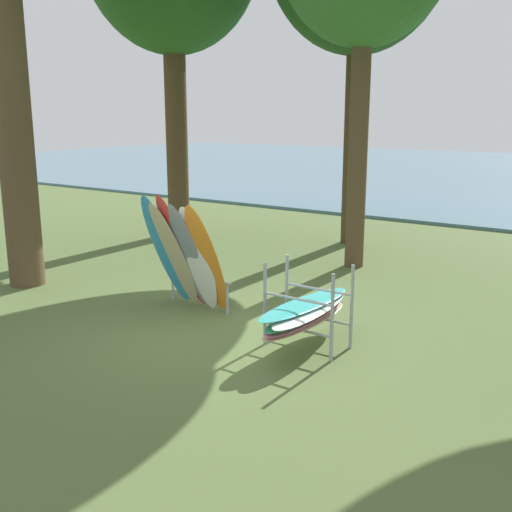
{
  "coord_description": "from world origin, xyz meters",
  "views": [
    {
      "loc": [
        5.79,
        -7.07,
        3.34
      ],
      "look_at": [
        0.36,
        0.76,
        1.1
      ],
      "focal_mm": 42.76,
      "sensor_mm": 36.0,
      "label": 1
    }
  ],
  "objects": [
    {
      "name": "board_storage_rack",
      "position": [
        1.6,
        0.27,
        0.52
      ],
      "size": [
        1.15,
        2.13,
        1.25
      ],
      "color": "#9EA0A5",
      "rests_on": "ground"
    },
    {
      "name": "ground_plane",
      "position": [
        0.0,
        0.0,
        0.0
      ],
      "size": [
        80.0,
        80.0,
        0.0
      ],
      "primitive_type": "plane",
      "color": "#566B38"
    },
    {
      "name": "leaning_board_pile",
      "position": [
        -0.9,
        0.49,
        0.98
      ],
      "size": [
        1.49,
        1.05,
        2.08
      ],
      "color": "#2D8ED1",
      "rests_on": "ground"
    }
  ]
}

